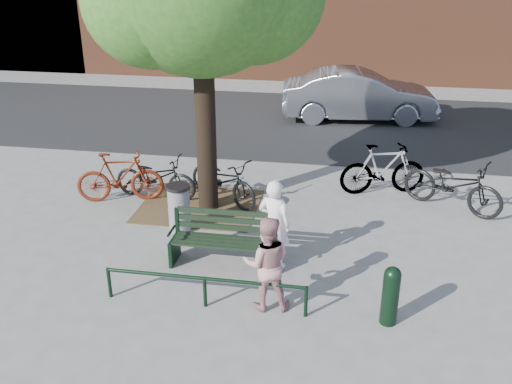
% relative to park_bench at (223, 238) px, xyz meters
% --- Properties ---
extents(ground, '(90.00, 90.00, 0.00)m').
position_rel_park_bench_xyz_m(ground, '(0.00, -0.08, -0.48)').
color(ground, gray).
rests_on(ground, ground).
extents(dirt_pit, '(2.40, 2.00, 0.02)m').
position_rel_park_bench_xyz_m(dirt_pit, '(-1.00, 2.12, -0.47)').
color(dirt_pit, brown).
rests_on(dirt_pit, ground).
extents(road, '(40.00, 7.00, 0.01)m').
position_rel_park_bench_xyz_m(road, '(0.00, 8.42, -0.47)').
color(road, black).
rests_on(road, ground).
extents(park_bench, '(1.74, 0.54, 0.97)m').
position_rel_park_bench_xyz_m(park_bench, '(0.00, 0.00, 0.00)').
color(park_bench, black).
rests_on(park_bench, ground).
extents(guard_railing, '(3.06, 0.06, 0.51)m').
position_rel_park_bench_xyz_m(guard_railing, '(0.00, -1.28, -0.08)').
color(guard_railing, black).
rests_on(guard_railing, ground).
extents(person_left, '(0.65, 0.53, 1.55)m').
position_rel_park_bench_xyz_m(person_left, '(0.84, 0.07, 0.30)').
color(person_left, white).
rests_on(person_left, ground).
extents(person_right, '(0.80, 0.67, 1.47)m').
position_rel_park_bench_xyz_m(person_right, '(0.90, -1.13, 0.26)').
color(person_right, tan).
rests_on(person_right, ground).
extents(bollard, '(0.24, 0.24, 0.91)m').
position_rel_park_bench_xyz_m(bollard, '(2.68, -1.23, 0.01)').
color(bollard, black).
rests_on(bollard, ground).
extents(litter_bin, '(0.45, 0.45, 0.92)m').
position_rel_park_bench_xyz_m(litter_bin, '(-1.08, 1.04, -0.01)').
color(litter_bin, gray).
rests_on(litter_bin, ground).
extents(bicycle_a, '(1.84, 0.77, 0.94)m').
position_rel_park_bench_xyz_m(bicycle_a, '(-2.01, 2.42, -0.01)').
color(bicycle_a, black).
rests_on(bicycle_a, ground).
extents(bicycle_b, '(1.86, 0.94, 1.08)m').
position_rel_park_bench_xyz_m(bicycle_b, '(-2.68, 2.12, 0.06)').
color(bicycle_b, '#531A0B').
rests_on(bicycle_b, ground).
extents(bicycle_c, '(1.93, 1.59, 0.99)m').
position_rel_park_bench_xyz_m(bicycle_c, '(-0.55, 2.43, 0.02)').
color(bicycle_c, black).
rests_on(bicycle_c, ground).
extents(bicycle_d, '(1.94, 1.01, 1.12)m').
position_rel_park_bench_xyz_m(bicycle_d, '(2.72, 3.45, 0.08)').
color(bicycle_d, gray).
rests_on(bicycle_d, ground).
extents(bicycle_e, '(2.14, 1.65, 1.08)m').
position_rel_park_bench_xyz_m(bicycle_e, '(4.08, 2.86, 0.06)').
color(bicycle_e, black).
rests_on(bicycle_e, ground).
extents(parked_car, '(4.77, 2.12, 1.52)m').
position_rel_park_bench_xyz_m(parked_car, '(2.17, 9.07, 0.28)').
color(parked_car, gray).
rests_on(parked_car, ground).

